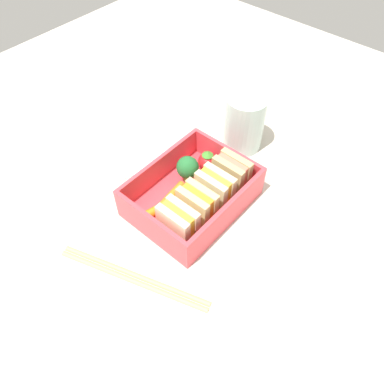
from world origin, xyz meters
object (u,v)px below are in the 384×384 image
object	(u,v)px
carrot_stick_left	(153,212)
strawberry_far_left	(207,161)
sandwich_center_right	(178,222)
broccoli_floret	(188,168)
sandwich_left	(231,173)
sandwich_center	(197,205)
sandwich_center_left	(215,188)
chopstick_pair	(133,277)
carrot_stick_far_left	(172,196)
drinking_glass	(244,123)
folded_napkin	(131,151)

from	to	relation	value
carrot_stick_left	strawberry_far_left	bearing A→B (deg)	179.72
sandwich_center_right	broccoli_floret	world-z (taller)	sandwich_center_right
sandwich_left	sandwich_center	distance (cm)	7.75
sandwich_center_left	chopstick_pair	world-z (taller)	sandwich_center_left
carrot_stick_far_left	drinking_glass	world-z (taller)	drinking_glass
strawberry_far_left	chopstick_pair	world-z (taller)	strawberry_far_left
carrot_stick_far_left	chopstick_pair	size ratio (longest dim) A/B	0.26
sandwich_center_left	carrot_stick_left	xyz separation A→B (cm)	(7.71, -4.87, -1.97)
carrot_stick_left	sandwich_left	bearing A→B (deg)	157.18
sandwich_left	sandwich_center_left	bearing A→B (deg)	0.00
strawberry_far_left	broccoli_floret	distance (cm)	4.09
broccoli_floret	sandwich_center_right	bearing A→B (deg)	34.01
carrot_stick_left	chopstick_pair	bearing A→B (deg)	28.23
broccoli_floret	carrot_stick_far_left	world-z (taller)	broccoli_floret
chopstick_pair	folded_napkin	world-z (taller)	chopstick_pair
drinking_glass	broccoli_floret	bearing A→B (deg)	-3.47
sandwich_center_left	carrot_stick_far_left	xyz separation A→B (cm)	(3.86, -4.92, -1.99)
sandwich_center_left	chopstick_pair	distance (cm)	16.48
sandwich_left	carrot_stick_left	size ratio (longest dim) A/B	1.12
carrot_stick_far_left	carrot_stick_left	distance (cm)	3.85
sandwich_center_right	sandwich_center_left	bearing A→B (deg)	180.00
broccoli_floret	carrot_stick_far_left	xyz separation A→B (cm)	(4.21, 0.55, -2.16)
sandwich_center	folded_napkin	xyz separation A→B (cm)	(-3.52, -17.56, -3.60)
drinking_glass	sandwich_center_right	bearing A→B (deg)	12.49
sandwich_center_right	strawberry_far_left	xyz separation A→B (cm)	(-11.96, -4.82, -1.01)
strawberry_far_left	chopstick_pair	bearing A→B (deg)	12.36
sandwich_center	carrot_stick_left	bearing A→B (deg)	-51.81
sandwich_left	folded_napkin	bearing A→B (deg)	-76.45
sandwich_center_right	carrot_stick_left	world-z (taller)	sandwich_center_right
sandwich_center_right	drinking_glass	xyz separation A→B (cm)	(-21.12, -4.68, 0.97)
carrot_stick_far_left	chopstick_pair	xyz separation A→B (cm)	(12.25, 4.55, -1.47)
sandwich_center_right	drinking_glass	bearing A→B (deg)	-167.51
sandwich_left	sandwich_center_left	size ratio (longest dim) A/B	1.00
carrot_stick_far_left	sandwich_center_right	bearing A→B (deg)	51.64
sandwich_center_right	broccoli_floret	bearing A→B (deg)	-145.99
sandwich_center_right	carrot_stick_left	bearing A→B (deg)	-90.48
chopstick_pair	sandwich_center_right	bearing A→B (deg)	177.51
sandwich_center	carrot_stick_left	xyz separation A→B (cm)	(3.83, -4.87, -1.97)
chopstick_pair	strawberry_far_left	bearing A→B (deg)	-167.64
sandwich_center	carrot_stick_left	world-z (taller)	sandwich_center
carrot_stick_far_left	folded_napkin	world-z (taller)	carrot_stick_far_left
strawberry_far_left	folded_napkin	world-z (taller)	strawberry_far_left
carrot_stick_far_left	folded_napkin	distance (cm)	13.22
folded_napkin	carrot_stick_far_left	bearing A→B (deg)	74.52
carrot_stick_far_left	drinking_glass	xyz separation A→B (cm)	(-17.23, 0.24, 2.96)
sandwich_center_right	carrot_stick_far_left	world-z (taller)	sandwich_center_right
broccoli_floret	folded_napkin	distance (cm)	12.69
strawberry_far_left	carrot_stick_left	size ratio (longest dim) A/B	0.76
sandwich_left	carrot_stick_far_left	xyz separation A→B (cm)	(7.73, -4.92, -1.99)
carrot_stick_left	carrot_stick_far_left	bearing A→B (deg)	-179.37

